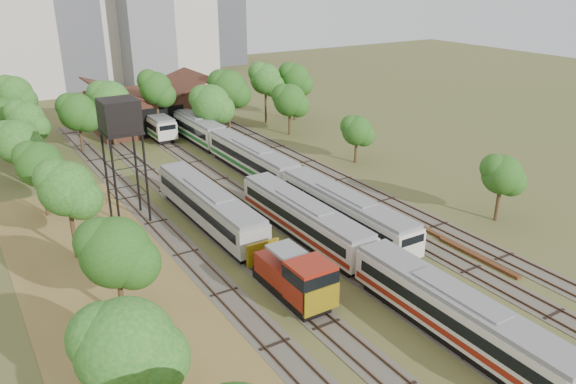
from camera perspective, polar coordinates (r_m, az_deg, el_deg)
ground at (r=41.15m, az=15.88°, el=-11.68°), size 240.00×240.00×0.00m
dry_grass_patch at (r=38.34m, az=-13.18°, el=-14.07°), size 14.00×60.00×0.04m
tracks at (r=58.21m, az=-2.73°, el=-0.60°), size 24.60×80.00×0.19m
railcar_red_set at (r=42.77m, az=8.15°, el=-6.84°), size 2.77×34.58×3.42m
railcar_green_set at (r=64.37m, az=-3.66°, el=3.31°), size 2.83×52.08×3.50m
railcar_rear at (r=84.38m, az=-14.02°, el=7.11°), size 2.76×16.08×3.41m
shunter_locomotive at (r=40.02m, az=0.90°, el=-8.74°), size 2.85×8.10×3.73m
old_grey_coach at (r=51.78m, az=-8.08°, el=-1.41°), size 2.90×18.00×3.58m
water_tower at (r=52.29m, az=-16.73°, el=7.08°), size 3.33×3.33×11.52m
rail_pile_near at (r=48.83m, az=18.73°, el=-6.27°), size 0.53×8.02×0.27m
rail_pile_far at (r=50.71m, az=16.22°, el=-4.91°), size 0.46×7.35×0.24m
maintenance_shed at (r=86.31m, az=-13.90°, el=8.20°), size 16.45×11.55×7.58m
tree_band_left at (r=52.10m, az=-22.75°, el=0.82°), size 8.17×74.01×8.68m
tree_band_far at (r=79.38m, az=-10.72°, el=9.62°), size 43.38×10.31×9.20m
tree_band_right at (r=69.85m, az=6.00°, el=7.08°), size 4.85×39.62×7.27m
tower_far_right at (r=145.67m, az=-7.63°, el=18.28°), size 12.00×12.00×28.00m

